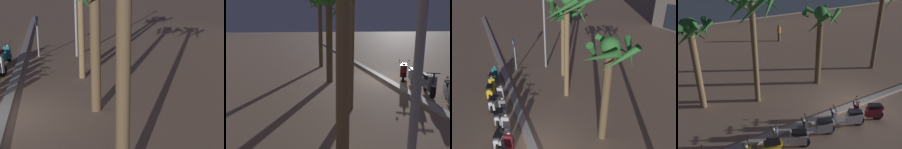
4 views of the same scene
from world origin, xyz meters
TOP-DOWN VIEW (x-y plane):
  - ground_plane at (0.00, 0.00)m, footprint 200.00×200.00m
  - curb_strip at (0.00, 0.04)m, footprint 60.00×0.36m
  - scooter_silver_last_in_row at (-4.29, -0.93)m, footprint 1.62×1.01m
  - scooter_grey_far_back at (-2.94, -0.90)m, footprint 1.67×0.81m
  - scooter_silver_second_in_line at (-1.41, -1.04)m, footprint 1.74×0.93m
  - scooter_maroon_tail_end at (-0.24, -1.14)m, footprint 1.58×0.98m
  - palm_tree_by_mall_entrance at (4.41, 3.01)m, footprint 2.37×2.46m
  - palm_tree_far_corner at (-0.08, 3.11)m, footprint 2.28×2.32m

SIDE VIEW (x-z plane):
  - ground_plane at x=0.00m, z-range 0.00..0.00m
  - curb_strip at x=0.00m, z-range 0.00..0.12m
  - scooter_grey_far_back at x=-2.94m, z-range -0.08..0.96m
  - scooter_silver_last_in_row at x=-4.29m, z-range -0.14..1.03m
  - scooter_silver_second_in_line at x=-1.41m, z-range -0.08..0.97m
  - scooter_maroon_tail_end at x=-0.24m, z-range -0.13..1.04m
  - palm_tree_far_corner at x=-0.08m, z-range 1.15..5.77m
  - palm_tree_by_mall_entrance at x=4.41m, z-range 1.45..7.01m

